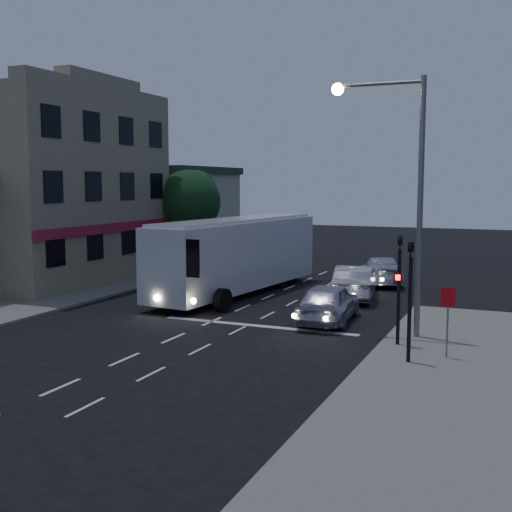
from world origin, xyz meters
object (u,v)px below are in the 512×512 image
at_px(car_sedan_a, 355,282).
at_px(traffic_signal_side, 410,287).
at_px(streetlight, 402,176).
at_px(car_sedan_b, 382,270).
at_px(street_tree, 189,199).
at_px(tour_bus, 237,253).
at_px(regulatory_sign, 448,311).
at_px(car_suv, 329,302).
at_px(traffic_signal_main, 399,277).

height_order(car_sedan_a, traffic_signal_side, traffic_signal_side).
bearing_deg(streetlight, car_sedan_b, 104.67).
relative_size(streetlight, street_tree, 1.45).
distance_m(tour_bus, regulatory_sign, 13.87).
distance_m(streetlight, street_tree, 20.19).
bearing_deg(car_sedan_b, car_sedan_a, 72.42).
bearing_deg(streetlight, tour_bus, 146.53).
height_order(tour_bus, car_suv, tour_bus).
relative_size(car_suv, streetlight, 0.52).
distance_m(car_sedan_a, car_sedan_b, 5.17).
distance_m(tour_bus, streetlight, 11.47).
bearing_deg(car_sedan_a, streetlight, 106.28).
bearing_deg(streetlight, street_tree, 140.49).
xyz_separation_m(car_suv, traffic_signal_main, (3.31, -3.02, 1.63)).
distance_m(tour_bus, car_sedan_b, 8.57).
bearing_deg(car_sedan_b, tour_bus, 30.35).
xyz_separation_m(car_suv, regulatory_sign, (5.01, -4.04, 0.80)).
relative_size(car_suv, car_sedan_a, 0.95).
relative_size(regulatory_sign, street_tree, 0.35).
relative_size(car_sedan_b, traffic_signal_main, 1.25).
bearing_deg(car_sedan_a, regulatory_sign, 110.01).
relative_size(regulatory_sign, streetlight, 0.24).
xyz_separation_m(regulatory_sign, streetlight, (-1.96, 2.44, 4.14)).
xyz_separation_m(car_sedan_b, traffic_signal_main, (3.42, -13.49, 1.68)).
xyz_separation_m(tour_bus, regulatory_sign, (11.01, -8.42, -0.44)).
distance_m(traffic_signal_main, regulatory_sign, 2.14).
height_order(car_sedan_a, car_sedan_b, car_sedan_a).
xyz_separation_m(traffic_signal_main, regulatory_sign, (1.70, -1.01, -0.82)).
bearing_deg(tour_bus, street_tree, 139.87).
xyz_separation_m(car_suv, car_sedan_a, (-0.29, 5.31, 0.01)).
height_order(streetlight, street_tree, streetlight).
height_order(tour_bus, car_sedan_a, tour_bus).
relative_size(car_suv, car_sedan_b, 0.91).
height_order(traffic_signal_main, street_tree, street_tree).
distance_m(car_sedan_b, regulatory_sign, 15.41).
relative_size(traffic_signal_main, street_tree, 0.66).
bearing_deg(traffic_signal_side, tour_bus, 136.84).
relative_size(car_sedan_a, streetlight, 0.54).
bearing_deg(street_tree, traffic_signal_side, -44.50).
distance_m(regulatory_sign, street_tree, 23.40).
height_order(tour_bus, traffic_signal_side, traffic_signal_side).
distance_m(car_sedan_b, street_tree, 12.97).
relative_size(car_suv, street_tree, 0.75).
distance_m(car_suv, traffic_signal_side, 6.61).
distance_m(car_sedan_b, traffic_signal_side, 16.10).
relative_size(traffic_signal_main, regulatory_sign, 1.86).
bearing_deg(car_sedan_b, car_suv, 75.04).
bearing_deg(regulatory_sign, traffic_signal_main, 149.16).
xyz_separation_m(car_sedan_a, street_tree, (-12.21, 5.91, 3.69)).
relative_size(car_sedan_b, street_tree, 0.83).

